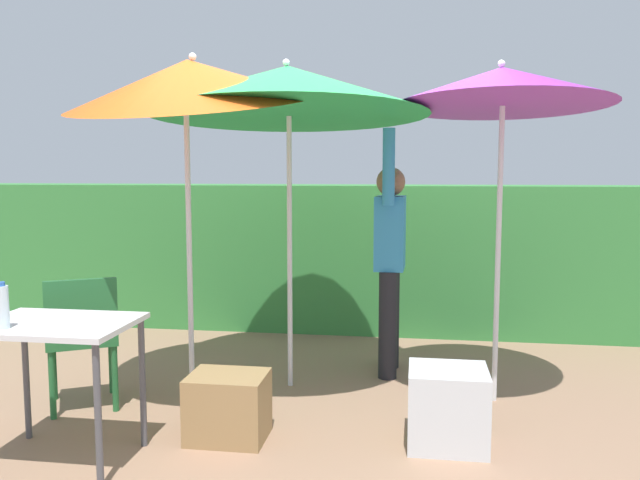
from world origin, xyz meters
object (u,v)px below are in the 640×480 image
umbrella_yellow (288,91)px  folding_table (56,340)px  crate_cardboard (228,407)px  bottle_water (2,307)px  chair_plastic (82,333)px  umbrella_orange (189,83)px  cooler_box (448,407)px  umbrella_rainbow (502,87)px  person_vendor (390,254)px

umbrella_yellow → folding_table: (-0.98, -1.41, -1.45)m
crate_cardboard → bottle_water: 1.36m
umbrella_yellow → chair_plastic: bearing=-152.1°
umbrella_orange → cooler_box: size_ratio=5.46×
umbrella_yellow → cooler_box: (1.10, -0.89, -1.90)m
crate_cardboard → folding_table: bearing=-152.2°
umbrella_rainbow → crate_cardboard: umbrella_rainbow is taller
person_vendor → chair_plastic: bearing=-151.2°
umbrella_orange → umbrella_yellow: 0.72m
chair_plastic → folding_table: 0.82m
chair_plastic → umbrella_rainbow: bearing=11.8°
umbrella_rainbow → cooler_box: (-0.35, -0.79, -1.89)m
umbrella_yellow → crate_cardboard: 2.18m
umbrella_orange → crate_cardboard: umbrella_orange is taller
crate_cardboard → bottle_water: size_ratio=1.88×
bottle_water → crate_cardboard: bearing=31.3°
umbrella_rainbow → umbrella_yellow: (-1.45, 0.10, 0.01)m
umbrella_rainbow → umbrella_yellow: umbrella_yellow is taller
umbrella_yellow → chair_plastic: umbrella_yellow is taller
umbrella_orange → folding_table: (-0.43, -0.95, -1.46)m
person_vendor → bottle_water: person_vendor is taller
crate_cardboard → bottle_water: bottle_water is taller
umbrella_rainbow → umbrella_orange: 2.03m
cooler_box → folding_table: (-2.08, -0.53, 0.45)m
person_vendor → crate_cardboard: (-0.88, -1.40, -0.74)m
person_vendor → crate_cardboard: person_vendor is taller
umbrella_orange → folding_table: bearing=-114.1°
umbrella_yellow → chair_plastic: 2.15m
umbrella_rainbow → folding_table: bearing=-151.6°
umbrella_orange → bottle_water: (-0.61, -1.13, -1.25)m
person_vendor → cooler_box: 1.54m
umbrella_rainbow → folding_table: (-2.43, -1.31, -1.44)m
bottle_water → umbrella_rainbow: bearing=29.7°
chair_plastic → bottle_water: (0.09, -0.93, 0.38)m
umbrella_orange → person_vendor: 1.95m
crate_cardboard → folding_table: folding_table is taller
umbrella_yellow → folding_table: 2.25m
chair_plastic → bottle_water: size_ratio=3.71×
person_vendor → bottle_water: bearing=-133.0°
chair_plastic → bottle_water: bearing=-84.6°
umbrella_orange → crate_cardboard: size_ratio=5.44×
umbrella_yellow → person_vendor: umbrella_yellow is taller
bottle_water → chair_plastic: bearing=95.4°
folding_table → bottle_water: bearing=-136.0°
umbrella_yellow → cooler_box: bearing=-38.8°
person_vendor → chair_plastic: person_vendor is taller
umbrella_rainbow → folding_table: 3.11m
umbrella_orange → umbrella_yellow: (0.55, 0.46, -0.01)m
umbrella_rainbow → chair_plastic: umbrella_rainbow is taller
umbrella_rainbow → crate_cardboard: 2.67m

